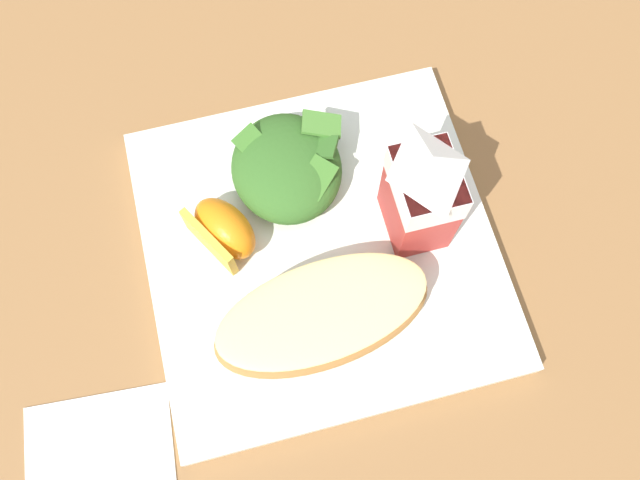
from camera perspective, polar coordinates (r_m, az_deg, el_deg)
The scene contains 7 objects.
ground at distance 0.54m, azimuth 0.00°, elevation -0.95°, with size 3.00×3.00×0.00m, color olive.
white_plate at distance 0.53m, azimuth 0.00°, elevation -0.67°, with size 0.28×0.28×0.02m, color white.
cheesy_pizza_bread at distance 0.49m, azimuth 0.20°, elevation -6.64°, with size 0.10×0.18×0.04m.
green_salad_pile at distance 0.53m, azimuth -2.96°, elevation 6.47°, with size 0.10×0.10×0.04m.
milk_carton at distance 0.48m, azimuth 9.01°, elevation 4.55°, with size 0.06×0.04×0.11m.
orange_wedge_front at distance 0.51m, azimuth -8.60°, elevation 0.88°, with size 0.07×0.06×0.04m.
paper_napkin at distance 0.53m, azimuth -18.94°, elevation -18.71°, with size 0.11×0.11×0.00m, color white.
Camera 1 is at (0.17, -0.04, 0.51)m, focal length 36.05 mm.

